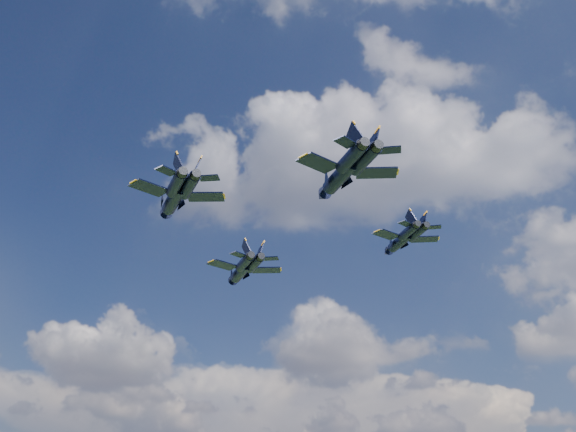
# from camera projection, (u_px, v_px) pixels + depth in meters

# --- Properties ---
(jet_lead) EXTENTS (13.09, 15.83, 3.99)m
(jet_lead) POSITION_uv_depth(u_px,v_px,m) (240.00, 272.00, 122.86)
(jet_lead) COLOR black
(jet_left) EXTENTS (14.24, 16.73, 4.25)m
(jet_left) POSITION_uv_depth(u_px,v_px,m) (173.00, 200.00, 103.41)
(jet_left) COLOR black
(jet_right) EXTENTS (10.86, 13.86, 3.43)m
(jet_right) POSITION_uv_depth(u_px,v_px,m) (399.00, 242.00, 113.64)
(jet_right) COLOR black
(jet_slot) EXTENTS (13.66, 16.64, 4.18)m
(jet_slot) POSITION_uv_depth(u_px,v_px,m) (339.00, 177.00, 91.65)
(jet_slot) COLOR black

